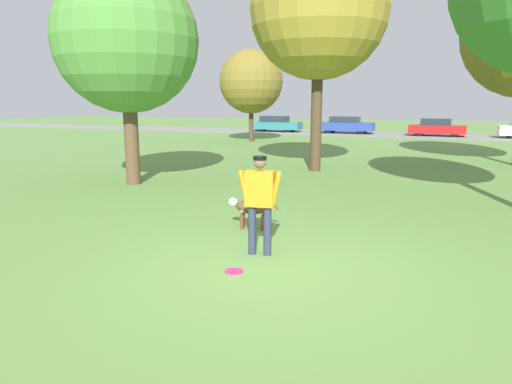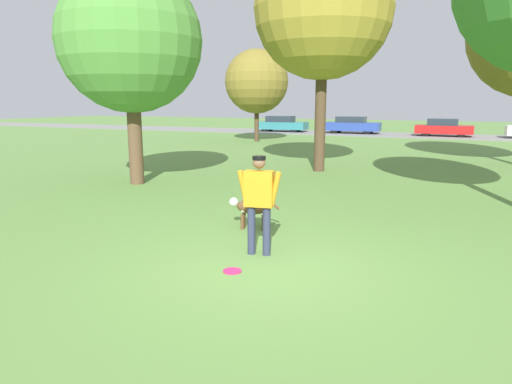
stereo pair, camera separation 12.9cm
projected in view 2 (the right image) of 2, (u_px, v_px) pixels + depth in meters
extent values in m
plane|color=#608C42|center=(269.00, 269.00, 6.91)|extent=(120.00, 120.00, 0.00)
cube|color=gray|center=(426.00, 136.00, 34.08)|extent=(120.00, 6.00, 0.01)
cylinder|color=#2D334C|center=(267.00, 231.00, 7.44)|extent=(0.15, 0.15, 0.82)
cylinder|color=#2D334C|center=(251.00, 230.00, 7.50)|extent=(0.15, 0.15, 0.82)
cube|color=#C68419|center=(259.00, 189.00, 7.34)|extent=(0.50, 0.30, 0.58)
cylinder|color=#C68419|center=(275.00, 189.00, 7.28)|extent=(0.22, 0.13, 0.59)
cylinder|color=#C68419|center=(243.00, 188.00, 7.40)|extent=(0.22, 0.13, 0.59)
sphere|color=brown|center=(259.00, 162.00, 7.26)|extent=(0.24, 0.24, 0.20)
cylinder|color=black|center=(259.00, 158.00, 7.24)|extent=(0.25, 0.25, 0.06)
ellipsoid|color=brown|center=(254.00, 207.00, 8.99)|extent=(0.73, 0.46, 0.30)
ellipsoid|color=white|center=(244.00, 209.00, 9.03)|extent=(0.21, 0.24, 0.16)
sphere|color=white|center=(234.00, 202.00, 9.04)|extent=(0.21, 0.21, 0.17)
cylinder|color=brown|center=(242.00, 222.00, 9.01)|extent=(0.09, 0.09, 0.30)
cylinder|color=brown|center=(244.00, 220.00, 9.17)|extent=(0.09, 0.09, 0.30)
cylinder|color=brown|center=(263.00, 223.00, 8.94)|extent=(0.09, 0.09, 0.30)
cylinder|color=brown|center=(265.00, 221.00, 9.10)|extent=(0.09, 0.09, 0.30)
cylinder|color=brown|center=(275.00, 205.00, 8.91)|extent=(0.21, 0.10, 0.19)
cylinder|color=#E52366|center=(232.00, 271.00, 6.78)|extent=(0.28, 0.28, 0.02)
torus|color=#E52366|center=(232.00, 271.00, 6.78)|extent=(0.28, 0.28, 0.02)
cylinder|color=brown|center=(135.00, 140.00, 13.85)|extent=(0.43, 0.43, 2.67)
sphere|color=#4C8938|center=(130.00, 40.00, 13.29)|extent=(4.20, 4.20, 4.20)
cylinder|color=#4C3826|center=(320.00, 118.00, 16.33)|extent=(0.39, 0.39, 3.82)
sphere|color=olive|center=(323.00, 9.00, 15.61)|extent=(4.80, 4.80, 4.80)
cylinder|color=#4C3826|center=(257.00, 124.00, 29.04)|extent=(0.29, 0.29, 2.26)
sphere|color=olive|center=(257.00, 81.00, 28.53)|extent=(3.98, 3.98, 3.98)
cube|color=teal|center=(282.00, 126.00, 38.84)|extent=(4.33, 1.97, 0.61)
cube|color=#232D38|center=(280.00, 119.00, 38.78)|extent=(2.28, 1.63, 0.51)
cylinder|color=black|center=(299.00, 128.00, 39.12)|extent=(0.60, 0.23, 0.60)
cylinder|color=black|center=(294.00, 129.00, 37.73)|extent=(0.60, 0.23, 0.60)
cylinder|color=black|center=(271.00, 127.00, 40.04)|extent=(0.60, 0.23, 0.60)
cylinder|color=black|center=(265.00, 128.00, 38.65)|extent=(0.60, 0.23, 0.60)
cube|color=#284293|center=(353.00, 126.00, 36.58)|extent=(4.36, 1.87, 0.64)
cube|color=#232D38|center=(351.00, 119.00, 36.53)|extent=(2.28, 1.57, 0.47)
cylinder|color=black|center=(370.00, 129.00, 36.82)|extent=(0.68, 0.22, 0.68)
cylinder|color=black|center=(367.00, 130.00, 35.44)|extent=(0.68, 0.22, 0.68)
cylinder|color=black|center=(339.00, 128.00, 37.81)|extent=(0.68, 0.22, 0.68)
cylinder|color=black|center=(334.00, 129.00, 36.43)|extent=(0.68, 0.22, 0.68)
cube|color=red|center=(444.00, 129.00, 33.48)|extent=(4.01, 1.84, 0.59)
cube|color=#232D38|center=(443.00, 122.00, 33.42)|extent=(2.10, 1.55, 0.49)
cylinder|color=black|center=(462.00, 132.00, 33.68)|extent=(0.60, 0.21, 0.59)
cylinder|color=black|center=(461.00, 133.00, 32.34)|extent=(0.60, 0.21, 0.59)
cylinder|color=black|center=(428.00, 131.00, 34.69)|extent=(0.60, 0.21, 0.59)
cylinder|color=black|center=(426.00, 132.00, 33.36)|extent=(0.60, 0.21, 0.59)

